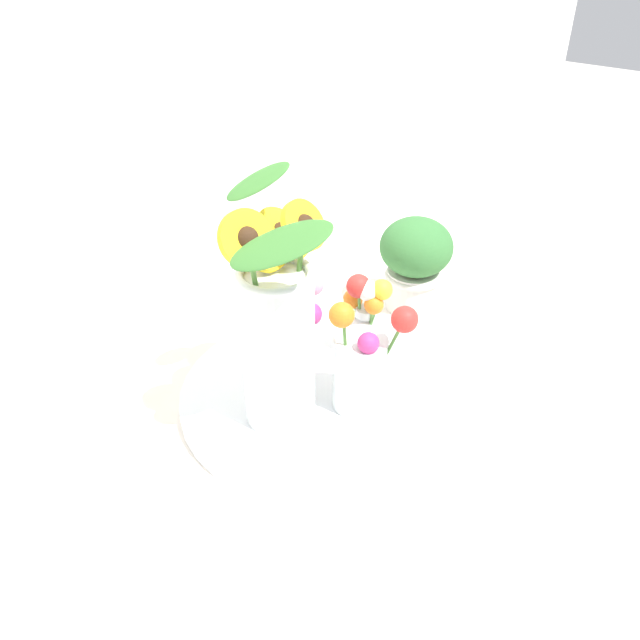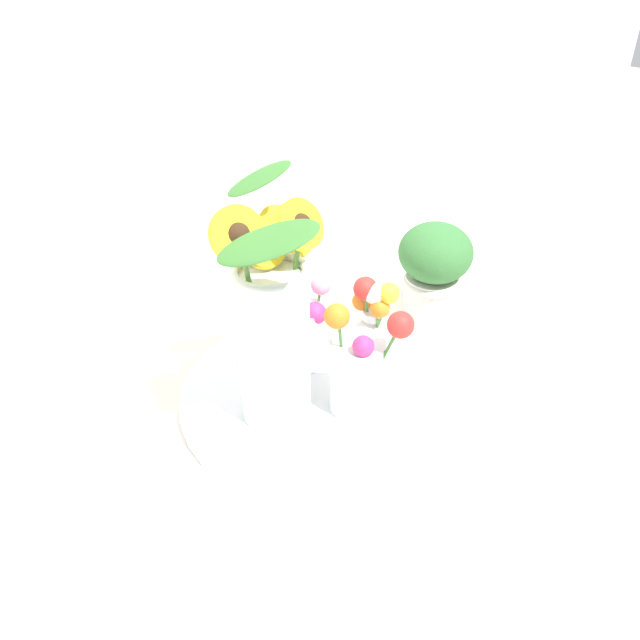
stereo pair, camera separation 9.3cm
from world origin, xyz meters
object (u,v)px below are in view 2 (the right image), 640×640
at_px(vase_bulb_right, 372,322).
at_px(serving_tray, 320,394).
at_px(mason_jar_sunflowers, 273,328).
at_px(potted_plant, 434,266).
at_px(vase_small_back, 305,328).
at_px(vase_small_center, 359,369).

bearing_deg(vase_bulb_right, serving_tray, -174.90).
height_order(mason_jar_sunflowers, potted_plant, mason_jar_sunflowers).
distance_m(vase_small_back, potted_plant, 0.31).
bearing_deg(vase_small_center, vase_bulb_right, 36.60).
bearing_deg(vase_small_back, vase_small_center, -96.79).
bearing_deg(vase_small_center, mason_jar_sunflowers, 141.30).
bearing_deg(vase_bulb_right, vase_small_back, 147.26).
bearing_deg(potted_plant, mason_jar_sunflowers, -172.90).
distance_m(vase_bulb_right, potted_plant, 0.22).
relative_size(mason_jar_sunflowers, vase_small_center, 1.93).
bearing_deg(mason_jar_sunflowers, vase_small_center, -38.70).
relative_size(mason_jar_sunflowers, vase_small_back, 2.47).
height_order(serving_tray, potted_plant, potted_plant).
distance_m(mason_jar_sunflowers, vase_bulb_right, 0.22).
bearing_deg(vase_small_back, mason_jar_sunflowers, -149.38).
height_order(vase_bulb_right, potted_plant, potted_plant).
relative_size(mason_jar_sunflowers, vase_bulb_right, 2.41).
relative_size(vase_small_center, vase_small_back, 1.28).
xyz_separation_m(serving_tray, vase_small_back, (0.03, 0.07, 0.08)).
distance_m(mason_jar_sunflowers, potted_plant, 0.43).
bearing_deg(vase_small_back, vase_bulb_right, -32.74).
height_order(serving_tray, vase_small_back, vase_small_back).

